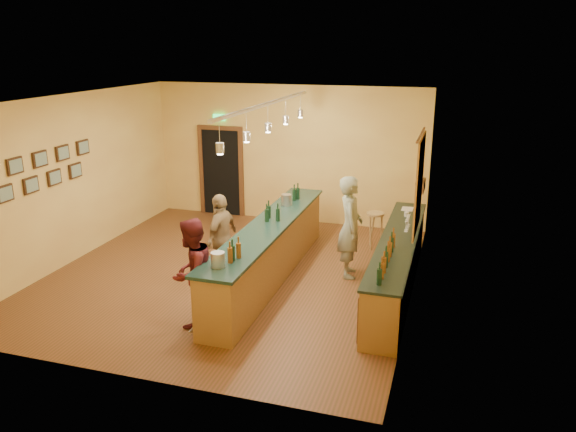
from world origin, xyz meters
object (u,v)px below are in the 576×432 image
(tasting_bar, at_px, (269,247))
(customer_b, at_px, (222,237))
(back_counter, at_px, (397,264))
(bartender, at_px, (350,227))
(bar_stool, at_px, (375,219))
(customer_a, at_px, (192,273))

(tasting_bar, bearing_deg, customer_b, -162.05)
(back_counter, height_order, bartender, bartender)
(bar_stool, bearing_deg, tasting_bar, -125.94)
(tasting_bar, xyz_separation_m, bar_stool, (1.58, 2.17, 0.01))
(tasting_bar, relative_size, customer_a, 3.05)
(tasting_bar, height_order, bar_stool, tasting_bar)
(customer_b, bearing_deg, back_counter, 104.34)
(customer_b, bearing_deg, bartender, 117.51)
(bartender, relative_size, bar_stool, 2.47)
(bartender, bearing_deg, bar_stool, -20.84)
(customer_a, relative_size, customer_b, 1.05)
(back_counter, distance_m, bartender, 1.09)
(back_counter, bearing_deg, customer_b, -171.80)
(back_counter, height_order, tasting_bar, tasting_bar)
(bartender, bearing_deg, tasting_bar, 100.65)
(back_counter, bearing_deg, customer_a, -142.73)
(tasting_bar, bearing_deg, bartender, 23.34)
(tasting_bar, relative_size, bartender, 2.73)
(bartender, height_order, customer_a, bartender)
(tasting_bar, distance_m, bartender, 1.50)
(customer_a, bearing_deg, customer_b, -164.23)
(customer_a, xyz_separation_m, bar_stool, (2.12, 4.13, -0.22))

